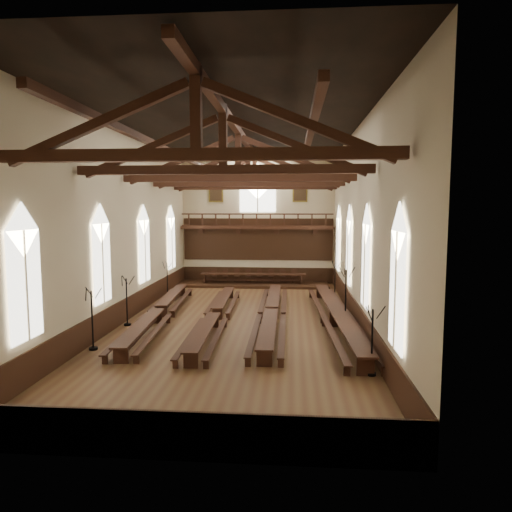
# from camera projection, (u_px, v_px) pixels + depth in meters

# --- Properties ---
(ground) EXTENTS (26.00, 26.00, 0.00)m
(ground) POSITION_uv_depth(u_px,v_px,m) (239.00, 323.00, 23.57)
(ground) COLOR brown
(ground) RESTS_ON ground
(room_walls) EXTENTS (26.00, 26.00, 26.00)m
(room_walls) POSITION_uv_depth(u_px,v_px,m) (238.00, 197.00, 22.90)
(room_walls) COLOR beige
(room_walls) RESTS_ON ground
(wainscot_band) EXTENTS (12.00, 26.00, 1.20)m
(wainscot_band) POSITION_uv_depth(u_px,v_px,m) (239.00, 311.00, 23.51)
(wainscot_band) COLOR #341A0F
(wainscot_band) RESTS_ON ground
(side_windows) EXTENTS (11.85, 19.80, 4.50)m
(side_windows) POSITION_uv_depth(u_px,v_px,m) (239.00, 251.00, 23.18)
(side_windows) COLOR white
(side_windows) RESTS_ON room_walls
(end_window) EXTENTS (2.80, 0.12, 3.80)m
(end_window) POSITION_uv_depth(u_px,v_px,m) (258.00, 191.00, 35.60)
(end_window) COLOR white
(end_window) RESTS_ON room_walls
(minstrels_gallery) EXTENTS (11.80, 1.24, 3.70)m
(minstrels_gallery) POSITION_uv_depth(u_px,v_px,m) (257.00, 234.00, 35.71)
(minstrels_gallery) COLOR #391D12
(minstrels_gallery) RESTS_ON room_walls
(portraits) EXTENTS (7.75, 0.09, 1.45)m
(portraits) POSITION_uv_depth(u_px,v_px,m) (258.00, 193.00, 35.62)
(portraits) COLOR brown
(portraits) RESTS_ON room_walls
(roof_trusses) EXTENTS (11.70, 25.70, 2.80)m
(roof_trusses) POSITION_uv_depth(u_px,v_px,m) (238.00, 161.00, 22.71)
(roof_trusses) COLOR #391D12
(roof_trusses) RESTS_ON room_walls
(refectory_row_a) EXTENTS (1.96, 14.24, 0.72)m
(refectory_row_a) POSITION_uv_depth(u_px,v_px,m) (159.00, 310.00, 24.02)
(refectory_row_a) COLOR #391D12
(refectory_row_a) RESTS_ON ground
(refectory_row_b) EXTENTS (1.59, 13.87, 0.69)m
(refectory_row_b) POSITION_uv_depth(u_px,v_px,m) (215.00, 314.00, 23.37)
(refectory_row_b) COLOR #391D12
(refectory_row_b) RESTS_ON ground
(refectory_row_c) EXTENTS (1.55, 14.35, 0.74)m
(refectory_row_c) POSITION_uv_depth(u_px,v_px,m) (271.00, 311.00, 23.75)
(refectory_row_c) COLOR #391D12
(refectory_row_c) RESTS_ON ground
(refectory_row_d) EXTENTS (1.96, 14.90, 0.80)m
(refectory_row_d) POSITION_uv_depth(u_px,v_px,m) (336.00, 314.00, 23.06)
(refectory_row_d) COLOR #391D12
(refectory_row_d) RESTS_ON ground
(dais) EXTENTS (11.40, 2.80, 0.19)m
(dais) POSITION_uv_depth(u_px,v_px,m) (253.00, 284.00, 34.88)
(dais) COLOR #341A0F
(dais) RESTS_ON ground
(high_table) EXTENTS (8.03, 1.24, 0.75)m
(high_table) POSITION_uv_depth(u_px,v_px,m) (253.00, 275.00, 34.81)
(high_table) COLOR #391D12
(high_table) RESTS_ON dais
(high_chairs) EXTENTS (6.77, 0.47, 0.97)m
(high_chairs) POSITION_uv_depth(u_px,v_px,m) (254.00, 275.00, 35.59)
(high_chairs) COLOR #391D12
(high_chairs) RESTS_ON dais
(candelabrum_left_near) EXTENTS (0.76, 0.80, 2.65)m
(candelabrum_left_near) POSITION_uv_depth(u_px,v_px,m) (93.00, 331.00, 18.99)
(candelabrum_left_near) COLOR black
(candelabrum_left_near) RESTS_ON ground
(candelabrum_left_mid) EXTENTS (0.70, 0.78, 2.55)m
(candelabrum_left_mid) POSITION_uv_depth(u_px,v_px,m) (127.00, 310.00, 22.94)
(candelabrum_left_mid) COLOR black
(candelabrum_left_mid) RESTS_ON ground
(candelabrum_left_far) EXTENTS (0.70, 0.71, 2.39)m
(candelabrum_left_far) POSITION_uv_depth(u_px,v_px,m) (167.00, 286.00, 30.36)
(candelabrum_left_far) COLOR black
(candelabrum_left_far) RESTS_ON ground
(candelabrum_right_near) EXTENTS (0.72, 0.77, 2.52)m
(candelabrum_right_near) POSITION_uv_depth(u_px,v_px,m) (372.00, 354.00, 16.08)
(candelabrum_right_near) COLOR black
(candelabrum_right_near) RESTS_ON ground
(candelabrum_right_mid) EXTENTS (0.86, 0.81, 2.86)m
(candelabrum_right_mid) POSITION_uv_depth(u_px,v_px,m) (346.00, 304.00, 24.00)
(candelabrum_right_mid) COLOR black
(candelabrum_right_mid) RESTS_ON ground
(candelabrum_right_far) EXTENTS (0.68, 0.76, 2.47)m
(candelabrum_right_far) POSITION_uv_depth(u_px,v_px,m) (335.00, 287.00, 30.00)
(candelabrum_right_far) COLOR black
(candelabrum_right_far) RESTS_ON ground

